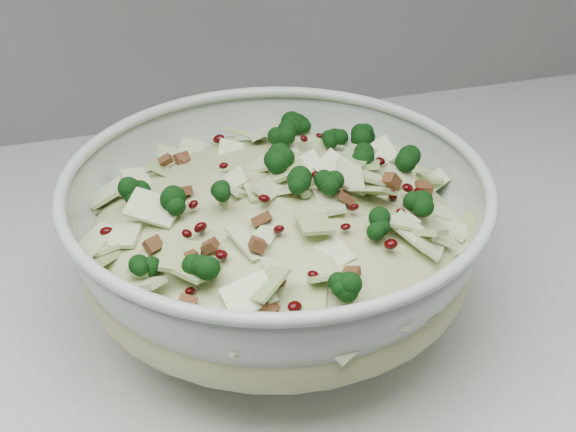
{
  "coord_description": "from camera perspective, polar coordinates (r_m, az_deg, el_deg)",
  "views": [
    {
      "loc": [
        -0.42,
        1.1,
        1.34
      ],
      "look_at": [
        -0.27,
        1.6,
        1.0
      ],
      "focal_mm": 50.0,
      "sensor_mm": 36.0,
      "label": 1
    }
  ],
  "objects": [
    {
      "name": "mixing_bowl",
      "position": [
        0.64,
        -0.82,
        -2.05
      ],
      "size": [
        0.43,
        0.43,
        0.13
      ],
      "rotation": [
        0.0,
        0.0,
        -0.38
      ],
      "color": "#B4C6B9",
      "rests_on": "counter"
    },
    {
      "name": "salad",
      "position": [
        0.63,
        -0.83,
        -0.44
      ],
      "size": [
        0.44,
        0.44,
        0.13
      ],
      "rotation": [
        0.0,
        0.0,
        -0.74
      ],
      "color": "#BDC788",
      "rests_on": "mixing_bowl"
    }
  ]
}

